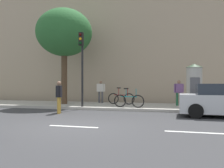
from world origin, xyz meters
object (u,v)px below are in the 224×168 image
(street_tree, at_px, (64,33))
(bicycle_leaning, at_px, (129,101))
(pedestrian_with_bag, at_px, (59,95))
(pedestrian_in_light_jacket, at_px, (179,91))
(pedestrian_tallest, at_px, (101,90))
(traffic_light, at_px, (82,57))
(bicycle_upright, at_px, (121,98))
(poster_column, at_px, (194,86))

(street_tree, bearing_deg, bicycle_leaning, -16.01)
(pedestrian_with_bag, relative_size, pedestrian_in_light_jacket, 1.04)
(pedestrian_with_bag, bearing_deg, pedestrian_tallest, 83.05)
(traffic_light, bearing_deg, street_tree, 139.26)
(street_tree, distance_m, pedestrian_with_bag, 5.58)
(pedestrian_tallest, bearing_deg, pedestrian_in_light_jacket, -8.96)
(bicycle_upright, bearing_deg, pedestrian_tallest, 155.07)
(pedestrian_tallest, relative_size, bicycle_upright, 0.87)
(bicycle_leaning, bearing_deg, pedestrian_tallest, 132.57)
(poster_column, bearing_deg, bicycle_upright, 158.96)
(traffic_light, relative_size, pedestrian_in_light_jacket, 2.76)
(poster_column, relative_size, street_tree, 0.38)
(pedestrian_tallest, bearing_deg, poster_column, -22.11)
(traffic_light, height_order, street_tree, street_tree)
(street_tree, height_order, pedestrian_with_bag, street_tree)
(poster_column, distance_m, bicycle_leaning, 3.62)
(street_tree, relative_size, pedestrian_with_bag, 3.89)
(pedestrian_tallest, bearing_deg, bicycle_upright, -24.93)
(street_tree, xyz_separation_m, bicycle_leaning, (4.59, -1.32, -4.32))
(poster_column, bearing_deg, street_tree, 172.61)
(bicycle_upright, bearing_deg, bicycle_leaning, -66.03)
(poster_column, bearing_deg, traffic_light, -174.82)
(poster_column, xyz_separation_m, bicycle_leaning, (-3.51, -0.27, -0.83))
(traffic_light, xyz_separation_m, pedestrian_in_light_jacket, (5.46, 2.17, -1.98))
(bicycle_upright, bearing_deg, poster_column, -21.04)
(pedestrian_in_light_jacket, height_order, bicycle_leaning, pedestrian_in_light_jacket)
(pedestrian_in_light_jacket, bearing_deg, bicycle_leaning, -145.69)
(bicycle_leaning, bearing_deg, pedestrian_with_bag, -142.61)
(poster_column, height_order, pedestrian_with_bag, poster_column)
(pedestrian_in_light_jacket, xyz_separation_m, bicycle_leaning, (-2.75, -1.88, -0.51))
(bicycle_leaning, bearing_deg, traffic_light, -173.72)
(traffic_light, xyz_separation_m, pedestrian_tallest, (0.23, 3.00, -1.98))
(traffic_light, bearing_deg, bicycle_leaning, 6.28)
(poster_column, distance_m, pedestrian_in_light_jacket, 1.81)
(street_tree, xyz_separation_m, bicycle_upright, (3.72, 0.63, -4.32))
(poster_column, height_order, pedestrian_in_light_jacket, poster_column)
(pedestrian_with_bag, bearing_deg, poster_column, 21.72)
(pedestrian_tallest, height_order, bicycle_upright, pedestrian_tallest)
(poster_column, bearing_deg, bicycle_leaning, -175.68)
(pedestrian_with_bag, bearing_deg, pedestrian_in_light_jacket, 35.97)
(pedestrian_tallest, relative_size, bicycle_leaning, 0.88)
(poster_column, height_order, bicycle_upright, poster_column)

